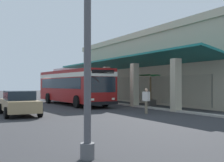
% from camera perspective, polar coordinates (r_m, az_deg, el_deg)
% --- Properties ---
extents(ground, '(120.00, 120.00, 0.00)m').
position_cam_1_polar(ground, '(33.20, 2.31, -3.87)').
color(ground, '#2D2D30').
extents(curb_strip, '(31.59, 0.50, 0.12)m').
position_cam_1_polar(curb_strip, '(29.27, -1.06, -4.18)').
color(curb_strip, '#9E998E').
rests_on(curb_strip, ground).
extents(plaza_building, '(26.62, 16.95, 7.18)m').
position_cam_1_polar(plaza_building, '(34.68, 13.30, 2.23)').
color(plaza_building, '#B2A88E').
rests_on(plaza_building, ground).
extents(transit_bus, '(11.35, 3.29, 3.34)m').
position_cam_1_polar(transit_bus, '(26.89, -7.65, -0.67)').
color(transit_bus, maroon).
rests_on(transit_bus, ground).
extents(parked_sedan_tan, '(4.45, 2.11, 1.47)m').
position_cam_1_polar(parked_sedan_tan, '(18.48, -17.63, -4.07)').
color(parked_sedan_tan, '#9E845B').
rests_on(parked_sedan_tan, ground).
extents(pedestrian, '(0.66, 0.35, 1.61)m').
position_cam_1_polar(pedestrian, '(18.81, 6.69, -3.60)').
color(pedestrian, '#726651').
rests_on(pedestrian, ground).
extents(potted_palm, '(1.77, 1.89, 2.79)m').
position_cam_1_polar(potted_palm, '(25.62, 7.52, -2.82)').
color(potted_palm, '#4C4742').
rests_on(potted_palm, ground).
extents(lot_light_pole, '(0.60, 0.60, 6.75)m').
position_cam_1_polar(lot_light_pole, '(7.53, -4.81, 12.96)').
color(lot_light_pole, '#59595B').
rests_on(lot_light_pole, ground).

